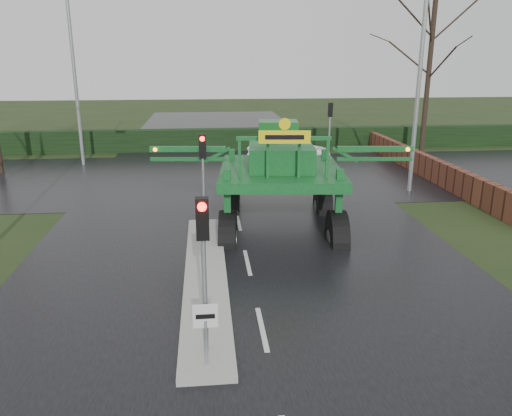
{
  "coord_description": "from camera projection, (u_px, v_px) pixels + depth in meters",
  "views": [
    {
      "loc": [
        -1.21,
        -10.33,
        6.1
      ],
      "look_at": [
        0.19,
        3.27,
        2.0
      ],
      "focal_mm": 35.0,
      "sensor_mm": 36.0,
      "label": 1
    }
  ],
  "objects": [
    {
      "name": "street_light_left_far",
      "position": [
        79.0,
        61.0,
        28.24
      ],
      "size": [
        3.85,
        0.3,
        10.0
      ],
      "color": "gray",
      "rests_on": "ground"
    },
    {
      "name": "tree_right_far",
      "position": [
        431.0,
        52.0,
        31.13
      ],
      "size": [
        7.0,
        7.0,
        12.05
      ],
      "color": "black",
      "rests_on": "ground"
    },
    {
      "name": "traffic_signal_far",
      "position": [
        330.0,
        118.0,
        30.67
      ],
      "size": [
        0.26,
        0.33,
        3.52
      ],
      "rotation": [
        0.0,
        0.0,
        3.14
      ],
      "color": "gray",
      "rests_on": "ground"
    },
    {
      "name": "keep_left_sign",
      "position": [
        206.0,
        325.0,
        9.85
      ],
      "size": [
        0.5,
        0.07,
        1.35
      ],
      "color": "gray",
      "rests_on": "ground"
    },
    {
      "name": "brick_wall",
      "position": [
        416.0,
        161.0,
        27.81
      ],
      "size": [
        0.4,
        20.0,
        1.2
      ],
      "primitive_type": "cube",
      "color": "#592D1E",
      "rests_on": "ground"
    },
    {
      "name": "road_main",
      "position": [
        235.0,
        208.0,
        21.24
      ],
      "size": [
        14.0,
        80.0,
        0.02
      ],
      "primitive_type": "cube",
      "color": "black",
      "rests_on": "ground"
    },
    {
      "name": "traffic_signal_mid",
      "position": [
        203.0,
        160.0,
        17.97
      ],
      "size": [
        0.26,
        0.33,
        3.52
      ],
      "color": "gray",
      "rests_on": "ground"
    },
    {
      "name": "ground",
      "position": [
        262.0,
        329.0,
        11.71
      ],
      "size": [
        140.0,
        140.0,
        0.0
      ],
      "primitive_type": "plane",
      "color": "black",
      "rests_on": "ground"
    },
    {
      "name": "white_sedan",
      "position": [
        289.0,
        165.0,
        29.77
      ],
      "size": [
        5.08,
        2.99,
        1.58
      ],
      "primitive_type": "imported",
      "rotation": [
        0.0,
        0.0,
        1.28
      ],
      "color": "white",
      "rests_on": "ground"
    },
    {
      "name": "median_island",
      "position": [
        206.0,
        276.0,
        14.42
      ],
      "size": [
        1.2,
        10.0,
        0.16
      ],
      "primitive_type": "cube",
      "color": "gray",
      "rests_on": "ground"
    },
    {
      "name": "traffic_signal_near",
      "position": [
        203.0,
        243.0,
        9.88
      ],
      "size": [
        0.26,
        0.33,
        3.52
      ],
      "color": "gray",
      "rests_on": "ground"
    },
    {
      "name": "crop_sprayer",
      "position": [
        227.0,
        168.0,
        16.97
      ],
      "size": [
        9.51,
        6.34,
        5.33
      ],
      "rotation": [
        0.0,
        0.0,
        -0.1
      ],
      "color": "black",
      "rests_on": "ground"
    },
    {
      "name": "hedge_row",
      "position": [
        222.0,
        140.0,
        34.36
      ],
      "size": [
        44.0,
        0.9,
        1.5
      ],
      "primitive_type": "cube",
      "color": "black",
      "rests_on": "ground"
    },
    {
      "name": "road_cross",
      "position": [
        228.0,
        176.0,
        26.95
      ],
      "size": [
        80.0,
        12.0,
        0.02
      ],
      "primitive_type": "cube",
      "color": "black",
      "rests_on": "ground"
    },
    {
      "name": "street_light_right",
      "position": [
        414.0,
        61.0,
        22.23
      ],
      "size": [
        3.85,
        0.3,
        10.0
      ],
      "color": "gray",
      "rests_on": "ground"
    }
  ]
}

